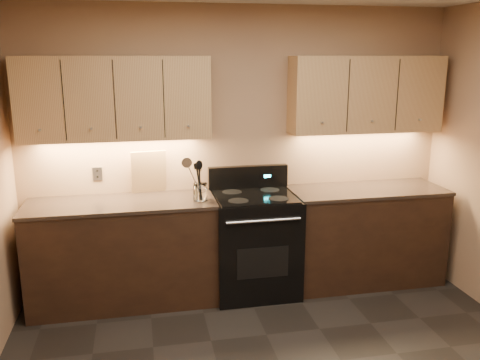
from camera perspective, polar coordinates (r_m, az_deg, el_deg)
The scene contains 13 objects.
wall_back at distance 4.78m, azimuth -0.12°, elevation 3.52°, with size 4.00×0.04×2.60m, color tan.
counter_left at distance 4.64m, azimuth -12.95°, elevation -7.92°, with size 1.62×0.62×0.93m.
counter_right at distance 5.09m, azimuth 13.79°, elevation -5.99°, with size 1.46×0.62×0.93m.
stove at distance 4.72m, azimuth 1.61°, elevation -6.99°, with size 0.76×0.68×1.14m.
upper_cab_left at distance 4.48m, azimuth -13.84°, elevation 8.88°, with size 1.60×0.30×0.70m, color tan.
upper_cab_right at distance 4.94m, azimuth 13.95°, elevation 9.31°, with size 1.44×0.30×0.70m, color tan.
outlet_plate at distance 4.74m, azimuth -15.72°, elevation 0.68°, with size 0.09×0.01×0.12m, color #B2B5BA.
utensil_crock at distance 4.41m, azimuth -4.50°, elevation -1.40°, with size 0.12×0.12×0.15m.
cutting_board at distance 4.68m, azimuth -10.24°, elevation 0.91°, with size 0.31×0.02×0.40m, color tan.
wooden_spoon at distance 4.39m, azimuth -4.87°, elevation -0.20°, with size 0.06×0.06×0.30m, color tan, non-canonical shape.
black_spoon at distance 4.41m, azimuth -4.50°, elevation 0.22°, with size 0.06×0.06×0.35m, color black, non-canonical shape.
black_turner at distance 4.37m, azimuth -4.39°, elevation -0.06°, with size 0.08×0.08×0.33m, color black, non-canonical shape.
steel_skimmer at distance 4.38m, azimuth -4.29°, elevation 0.25°, with size 0.09×0.09×0.37m, color silver, non-canonical shape.
Camera 1 is at (-0.92, -2.61, 2.16)m, focal length 38.00 mm.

